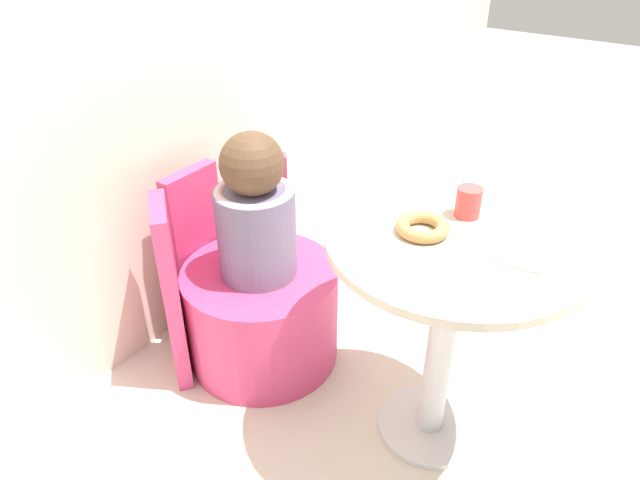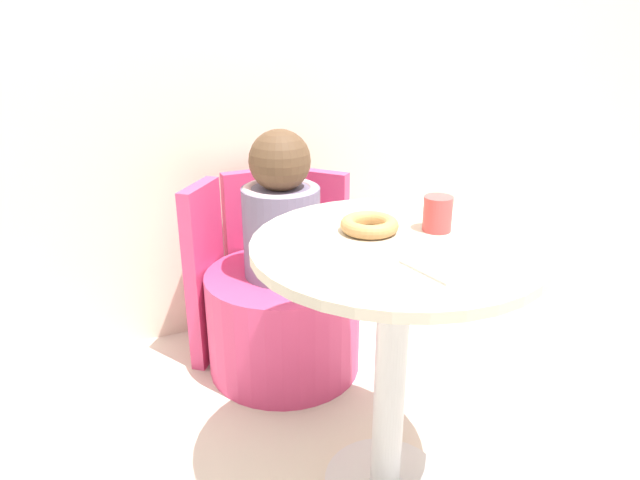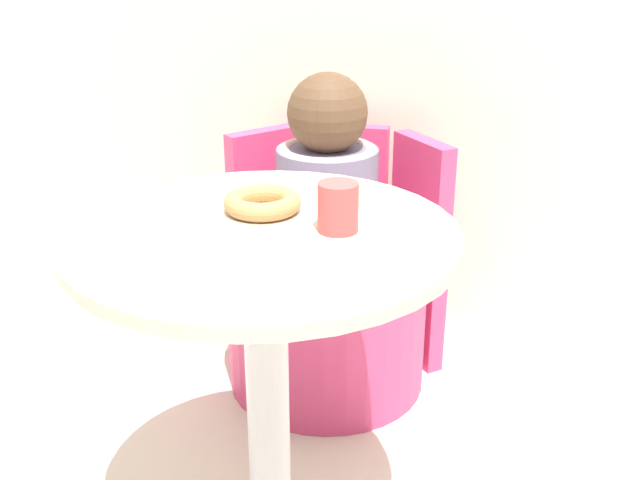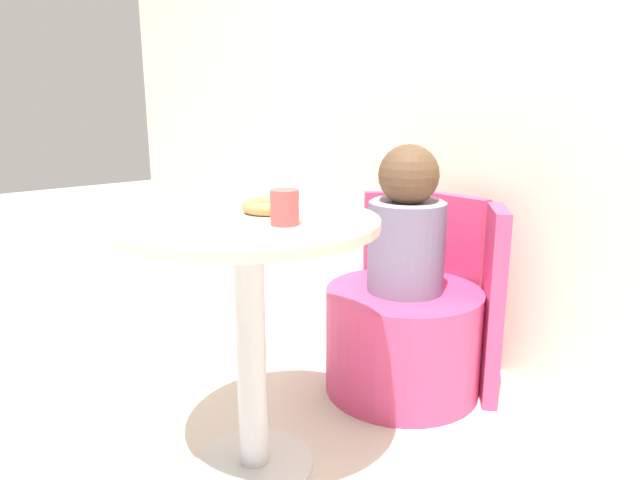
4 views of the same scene
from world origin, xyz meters
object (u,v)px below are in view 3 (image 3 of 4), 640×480
(round_table, at_px, (265,320))
(child_figure, at_px, (327,179))
(cup, at_px, (338,207))
(tub_chair, at_px, (327,321))
(donut, at_px, (262,202))

(round_table, distance_m, child_figure, 0.67)
(round_table, distance_m, cup, 0.25)
(round_table, bearing_deg, tub_chair, 92.72)
(round_table, xyz_separation_m, tub_chair, (-0.03, 0.66, -0.36))
(child_figure, height_order, donut, child_figure)
(round_table, relative_size, cup, 8.47)
(child_figure, xyz_separation_m, cup, (0.16, -0.64, 0.16))
(child_figure, xyz_separation_m, donut, (0.01, -0.58, 0.14))
(tub_chair, xyz_separation_m, donut, (0.01, -0.58, 0.55))
(child_figure, bearing_deg, cup, -76.07)
(round_table, xyz_separation_m, cup, (0.13, 0.02, 0.22))
(round_table, height_order, tub_chair, round_table)
(child_figure, bearing_deg, tub_chair, -82.87)
(donut, xyz_separation_m, cup, (0.15, -0.06, 0.03))
(tub_chair, bearing_deg, donut, -89.43)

